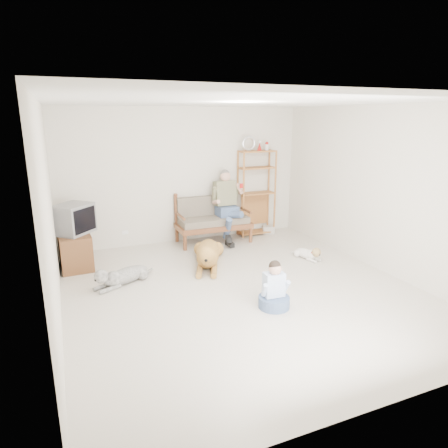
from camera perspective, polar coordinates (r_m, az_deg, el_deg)
name	(u,v)px	position (r m, az deg, el deg)	size (l,w,h in m)	color
floor	(241,290)	(6.06, 2.45, -9.38)	(5.50, 5.50, 0.00)	silver
ceiling	(243,102)	(5.52, 2.78, 17.06)	(5.50, 5.50, 0.00)	white
wall_back	(184,176)	(8.17, -5.69, 6.88)	(5.00, 5.00, 0.00)	beige
wall_front	(389,268)	(3.45, 22.52, -5.77)	(5.00, 5.00, 0.00)	beige
wall_left	(50,219)	(5.12, -23.61, 0.72)	(5.50, 5.50, 0.00)	beige
wall_right	(380,190)	(7.06, 21.36, 4.61)	(5.50, 5.50, 0.00)	beige
loveseat	(212,218)	(8.20, -1.68, 0.80)	(1.51, 0.73, 0.95)	brown
man	(228,210)	(8.08, 0.56, 1.98)	(0.56, 0.80, 1.29)	#556F9C
etagere	(256,192)	(8.63, 4.64, 4.56)	(0.81, 0.35, 2.13)	#A86C34
book_stack	(268,230)	(8.91, 6.35, -0.81)	(0.25, 0.18, 0.16)	silver
tv_stand	(75,250)	(7.32, -20.56, -3.46)	(0.54, 0.92, 0.60)	brown
crt_tv	(73,219)	(7.15, -20.71, 0.69)	(0.76, 0.77, 0.50)	slate
wall_outlet	(125,232)	(8.11, -13.93, -1.16)	(0.12, 0.02, 0.08)	white
golden_retriever	(208,254)	(6.95, -2.34, -4.29)	(0.82, 1.58, 0.50)	#A8723A
shaggy_dog	(121,276)	(6.39, -14.51, -7.21)	(1.04, 0.62, 0.34)	silver
terrier	(309,253)	(7.41, 12.02, -4.14)	(0.30, 0.68, 0.26)	white
child	(274,291)	(5.49, 7.17, -9.44)	(0.43, 0.43, 0.67)	#556F9C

